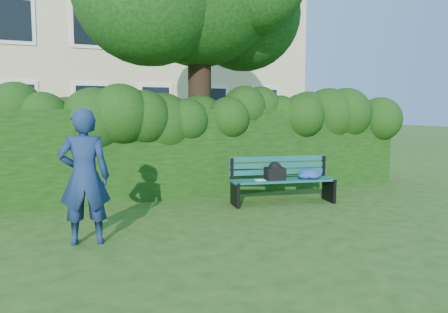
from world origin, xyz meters
name	(u,v)px	position (x,y,z in m)	size (l,w,h in m)	color
ground	(238,215)	(0.00, 0.00, 0.00)	(80.00, 80.00, 0.00)	#224B18
apartment_building	(105,16)	(0.00, 13.99, 6.00)	(16.00, 8.08, 12.00)	beige
hedge	(194,152)	(0.00, 2.20, 0.90)	(10.00, 1.00, 1.80)	black
park_bench	(287,177)	(1.30, 0.54, 0.50)	(2.07, 0.90, 0.89)	#0D3D42
man_reading	(84,177)	(-2.54, -0.63, 0.90)	(0.66, 0.43, 1.81)	navy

